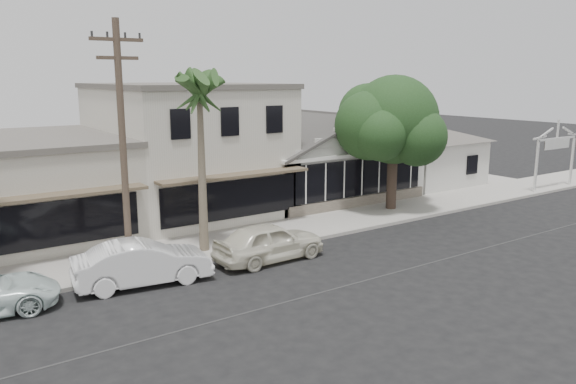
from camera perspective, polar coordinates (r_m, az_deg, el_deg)
ground at (r=21.83m, az=12.41°, el=-7.58°), size 140.00×140.00×0.00m
sidewalk_north at (r=23.01m, az=-14.62°, el=-6.49°), size 90.00×3.50×0.15m
corner_shop at (r=33.57m, az=2.90°, el=3.97°), size 10.40×8.60×5.10m
side_cottage at (r=38.56m, az=13.52°, el=2.98°), size 6.00×6.00×3.00m
arch_sign at (r=38.95m, az=25.65°, el=4.71°), size 4.12×0.12×3.95m
row_building_near at (r=30.29m, az=-10.45°, el=4.17°), size 8.00×10.00×6.50m
utility_pole at (r=20.26m, az=-16.44°, el=4.66°), size 1.80×0.24×9.00m
car_0 at (r=21.99m, az=-1.91°, el=-5.06°), size 4.54×1.93×1.53m
car_1 at (r=20.16m, az=-14.55°, el=-7.00°), size 4.85×2.26×1.54m
shade_tree at (r=30.09m, az=10.35°, el=6.98°), size 6.49×5.87×7.20m
palm_east at (r=22.23m, az=-9.00°, el=10.25°), size 3.37×3.37×7.75m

